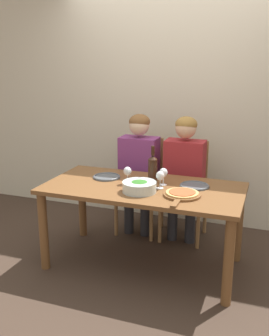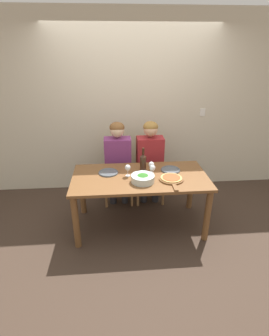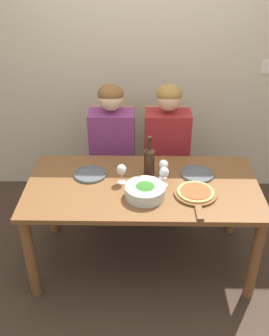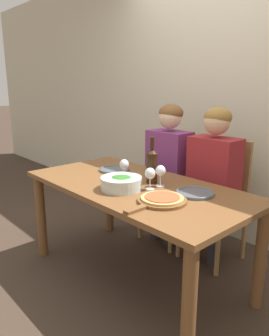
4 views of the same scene
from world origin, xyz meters
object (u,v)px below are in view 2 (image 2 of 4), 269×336
object	(u,v)px
dinner_plate_right	(170,170)
wine_glass_centre	(151,165)
broccoli_bowl	(143,178)
pizza_on_board	(171,179)
wine_glass_right	(152,168)
person_man	(150,155)
wine_bottle	(143,163)
person_woman	(118,156)
dinner_plate_left	(108,172)
chair_left	(118,167)
wine_glass_left	(128,168)
chair_right	(149,166)

from	to	relation	value
dinner_plate_right	wine_glass_centre	size ratio (longest dim) A/B	1.65
broccoli_bowl	dinner_plate_right	size ratio (longest dim) A/B	1.12
pizza_on_board	wine_glass_right	bearing A→B (deg)	150.98
person_man	dinner_plate_right	bearing A→B (deg)	-67.31
wine_bottle	wine_glass_centre	world-z (taller)	wine_bottle
person_man	pizza_on_board	bearing A→B (deg)	-78.19
person_woman	dinner_plate_left	distance (m)	0.51
chair_left	person_woman	bearing A→B (deg)	-90.00
chair_left	broccoli_bowl	size ratio (longest dim) A/B	3.54
chair_left	wine_bottle	xyz separation A→B (m)	(0.31, -0.62, 0.33)
dinner_plate_right	wine_glass_left	world-z (taller)	wine_glass_left
dinner_plate_left	dinner_plate_right	bearing A→B (deg)	1.09
broccoli_bowl	dinner_plate_left	distance (m)	0.49
person_woman	wine_glass_centre	distance (m)	0.67
broccoli_bowl	wine_glass_left	bearing A→B (deg)	134.85
dinner_plate_left	wine_glass_left	xyz separation A→B (m)	(0.24, -0.10, 0.10)
person_man	wine_bottle	distance (m)	0.54
person_woman	dinner_plate_left	world-z (taller)	person_woman
dinner_plate_left	wine_glass_right	size ratio (longest dim) A/B	1.65
chair_right	person_man	size ratio (longest dim) A/B	0.79
person_man	wine_glass_right	xyz separation A→B (m)	(-0.06, -0.63, 0.08)
pizza_on_board	chair_left	bearing A→B (deg)	126.01
chair_left	wine_glass_left	bearing A→B (deg)	-81.26
dinner_plate_right	broccoli_bowl	bearing A→B (deg)	-144.27
dinner_plate_left	pizza_on_board	world-z (taller)	pizza_on_board
person_man	dinner_plate_right	xyz separation A→B (m)	(0.20, -0.48, -0.02)
dinner_plate_right	chair_left	bearing A→B (deg)	138.44
person_man	wine_glass_centre	size ratio (longest dim) A/B	8.27
pizza_on_board	wine_glass_centre	world-z (taller)	wine_glass_centre
pizza_on_board	wine_glass_centre	size ratio (longest dim) A/B	2.89
broccoli_bowl	wine_bottle	bearing A→B (deg)	83.05
chair_right	wine_glass_right	bearing A→B (deg)	-94.55
pizza_on_board	wine_glass_right	distance (m)	0.26
person_woman	dinner_plate_right	distance (m)	0.82
broccoli_bowl	dinner_plate_right	distance (m)	0.49
wine_bottle	pizza_on_board	distance (m)	0.41
wine_bottle	dinner_plate_left	world-z (taller)	wine_bottle
chair_right	wine_bottle	distance (m)	0.72
wine_glass_right	wine_bottle	bearing A→B (deg)	130.59
wine_glass_right	chair_right	bearing A→B (deg)	85.45
chair_left	person_woman	world-z (taller)	person_woman
pizza_on_board	wine_glass_centre	xyz separation A→B (m)	(-0.22, 0.22, 0.09)
person_woman	wine_glass_right	bearing A→B (deg)	-56.78
person_woman	wine_glass_centre	size ratio (longest dim) A/B	8.27
dinner_plate_right	pizza_on_board	bearing A→B (deg)	-99.50
person_man	wine_glass_centre	world-z (taller)	person_man
pizza_on_board	dinner_plate_left	bearing A→B (deg)	161.67
chair_left	broccoli_bowl	xyz separation A→B (m)	(0.28, -0.88, 0.24)
wine_bottle	dinner_plate_left	size ratio (longest dim) A/B	1.33
wine_glass_right	broccoli_bowl	bearing A→B (deg)	-134.55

